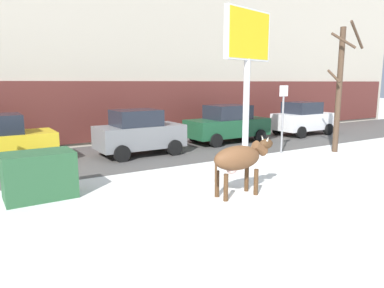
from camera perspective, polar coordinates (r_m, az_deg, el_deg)
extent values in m
plane|color=white|center=(8.34, 11.16, -10.97)|extent=(120.00, 120.00, 0.00)
cube|color=#514F4C|center=(14.86, -9.62, -1.64)|extent=(60.00, 5.60, 0.01)
cube|color=#BCB29E|center=(20.38, -16.60, 19.58)|extent=(44.00, 6.00, 13.00)
cube|color=#5B2823|center=(17.20, -13.18, 5.18)|extent=(43.12, 0.10, 2.80)
ellipsoid|color=brown|center=(9.21, 7.31, -2.24)|extent=(1.41, 0.62, 0.64)
cylinder|color=#472D19|center=(9.82, 8.80, -5.54)|extent=(0.12, 0.12, 0.70)
cylinder|color=#472D19|center=(9.53, 10.29, -6.06)|extent=(0.12, 0.12, 0.70)
cylinder|color=#472D19|center=(9.25, 4.06, -6.42)|extent=(0.12, 0.12, 0.70)
cylinder|color=#472D19|center=(8.95, 5.49, -7.01)|extent=(0.12, 0.12, 0.70)
cylinder|color=brown|center=(9.65, 10.86, -0.70)|extent=(0.48, 0.27, 0.44)
ellipsoid|color=#472D19|center=(9.78, 11.85, 0.00)|extent=(0.44, 0.25, 0.28)
cone|color=beige|center=(9.81, 11.28, 1.00)|extent=(0.06, 0.11, 0.15)
cone|color=beige|center=(9.65, 12.15, 0.82)|extent=(0.06, 0.11, 0.15)
cylinder|color=#472D19|center=(8.89, 3.88, -4.30)|extent=(0.06, 0.06, 0.60)
ellipsoid|color=beige|center=(9.18, 6.41, -4.19)|extent=(0.28, 0.24, 0.20)
cylinder|color=silver|center=(13.54, 8.71, 5.38)|extent=(0.24, 0.24, 3.80)
cube|color=silver|center=(13.61, 9.03, 17.00)|extent=(2.49, 0.81, 1.82)
cube|color=yellow|center=(13.59, 9.11, 17.01)|extent=(2.37, 0.74, 1.70)
cylinder|color=black|center=(15.33, -24.58, -0.85)|extent=(0.65, 0.24, 0.64)
cylinder|color=black|center=(13.61, -23.49, -2.04)|extent=(0.65, 0.24, 0.64)
cube|color=slate|center=(14.59, -8.40, 1.24)|extent=(3.54, 1.79, 0.90)
cube|color=#1E232D|center=(14.43, -9.02, 4.21)|extent=(1.84, 1.54, 0.64)
cylinder|color=black|center=(15.90, -5.89, 0.37)|extent=(0.65, 0.24, 0.64)
cylinder|color=black|center=(14.42, -2.84, -0.58)|extent=(0.65, 0.24, 0.64)
cylinder|color=black|center=(15.03, -13.65, -0.42)|extent=(0.65, 0.24, 0.64)
cylinder|color=black|center=(13.46, -11.26, -1.52)|extent=(0.65, 0.24, 0.64)
cube|color=#194C2D|center=(17.65, 5.77, 2.70)|extent=(4.24, 1.87, 0.84)
cube|color=#1E232D|center=(17.57, 5.81, 5.16)|extent=(2.04, 1.60, 0.68)
cylinder|color=black|center=(19.23, 7.31, 2.00)|extent=(0.65, 0.24, 0.64)
cylinder|color=black|center=(17.94, 10.92, 1.33)|extent=(0.65, 0.24, 0.64)
cylinder|color=black|center=(17.62, 0.48, 1.36)|extent=(0.65, 0.24, 0.64)
cylinder|color=black|center=(16.19, 3.89, 0.57)|extent=(0.65, 0.24, 0.64)
cube|color=white|center=(21.00, 17.49, 3.53)|extent=(3.54, 1.79, 0.90)
cube|color=#1E232D|center=(20.82, 17.33, 5.61)|extent=(1.84, 1.54, 0.64)
cylinder|color=black|center=(22.46, 17.63, 2.75)|extent=(0.65, 0.24, 0.64)
cylinder|color=black|center=(21.43, 21.12, 2.23)|extent=(0.65, 0.24, 0.64)
cylinder|color=black|center=(20.77, 13.61, 2.39)|extent=(0.65, 0.24, 0.64)
cylinder|color=black|center=(19.65, 17.18, 1.81)|extent=(0.65, 0.24, 0.64)
cylinder|color=#282833|center=(16.56, -26.56, 0.17)|extent=(0.24, 0.24, 0.88)
cube|color=#2D4C93|center=(16.47, -26.77, 2.77)|extent=(0.36, 0.22, 0.64)
sphere|color=beige|center=(16.43, -26.88, 4.26)|extent=(0.20, 0.20, 0.20)
cylinder|color=#4C3828|center=(16.16, 22.62, 7.89)|extent=(0.23, 0.23, 5.17)
cylinder|color=#4C3828|center=(15.92, 21.93, 10.11)|extent=(0.19, 0.73, 0.57)
cylinder|color=#4C3828|center=(15.77, 23.25, 15.10)|extent=(0.72, 0.81, 0.68)
cylinder|color=#4C3828|center=(16.02, 25.07, 15.65)|extent=(1.21, 0.33, 1.01)
cube|color=#285633|center=(9.90, -23.43, -4.63)|extent=(1.73, 1.15, 1.20)
cylinder|color=gray|center=(15.15, 14.36, 3.00)|extent=(0.08, 0.08, 2.40)
cube|color=silver|center=(15.05, 14.59, 8.29)|extent=(0.44, 0.04, 0.44)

